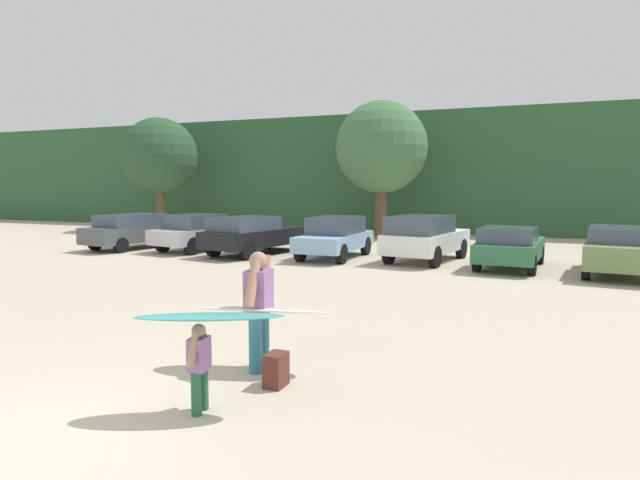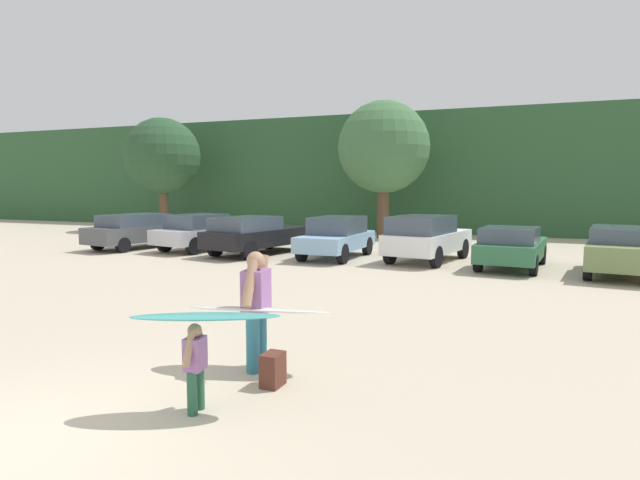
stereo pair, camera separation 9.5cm
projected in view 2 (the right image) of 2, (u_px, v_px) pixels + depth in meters
name	position (u px, v px, depth m)	size (l,w,h in m)	color
ground_plane	(21.00, 443.00, 5.62)	(120.00, 120.00, 0.00)	beige
hillside_ridge	(465.00, 174.00, 34.90)	(108.00, 12.00, 6.76)	#2D5633
tree_center_right	(162.00, 156.00, 32.20)	(4.48, 4.48, 6.66)	brown
tree_far_left	(384.00, 148.00, 27.23)	(4.62, 4.62, 6.89)	brown
parked_car_dark_gray	(139.00, 230.00, 23.18)	(2.43, 4.94, 1.46)	#4C4F54
parked_car_silver	(204.00, 231.00, 22.44)	(2.69, 4.83, 1.49)	silver
parked_car_black	(256.00, 234.00, 20.98)	(2.75, 5.06, 1.49)	black
parked_car_sky_blue	(337.00, 236.00, 19.98)	(1.78, 4.09, 1.52)	#84ADD1
parked_car_white	(426.00, 237.00, 18.95)	(2.50, 4.44, 1.63)	white
parked_car_forest_green	(511.00, 246.00, 17.41)	(2.09, 4.15, 1.36)	#2D6642
parked_car_olive_green	(622.00, 250.00, 15.94)	(2.25, 4.13, 1.45)	#6B7F4C
person_adult	(256.00, 303.00, 7.79)	(0.37, 0.87, 1.72)	teal
person_child	(195.00, 362.00, 6.34)	(0.23, 0.53, 1.06)	#26593F
surfboard_white	(258.00, 310.00, 7.81)	(2.19, 1.03, 0.18)	white
surfboard_teal	(205.00, 317.00, 6.25)	(1.78, 1.17, 0.11)	teal
backpack_dropped	(273.00, 370.00, 7.20)	(0.24, 0.34, 0.45)	#592D23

